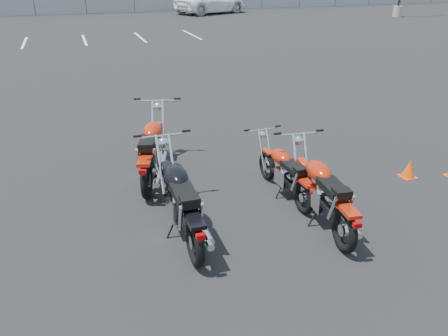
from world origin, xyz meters
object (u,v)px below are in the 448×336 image
object	(u,v)px
motorcycle_rear_red	(323,193)
motorcycle_second_black	(181,200)
motorcycle_third_red	(285,172)
motorcycle_front_red	(153,150)

from	to	relation	value
motorcycle_rear_red	motorcycle_second_black	bearing A→B (deg)	168.45
motorcycle_second_black	motorcycle_third_red	xyz separation A→B (m)	(1.94, 0.55, -0.11)
motorcycle_third_red	motorcycle_rear_red	size ratio (longest dim) A/B	0.84
motorcycle_front_red	motorcycle_rear_red	xyz separation A→B (m)	(2.10, -2.42, -0.04)
motorcycle_second_black	motorcycle_third_red	size ratio (longest dim) A/B	1.26
motorcycle_front_red	motorcycle_rear_red	world-z (taller)	motorcycle_front_red
motorcycle_front_red	motorcycle_rear_red	size ratio (longest dim) A/B	1.07
motorcycle_second_black	motorcycle_rear_red	size ratio (longest dim) A/B	1.06
motorcycle_second_black	motorcycle_third_red	bearing A→B (deg)	15.79
motorcycle_third_red	motorcycle_rear_red	world-z (taller)	motorcycle_rear_red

